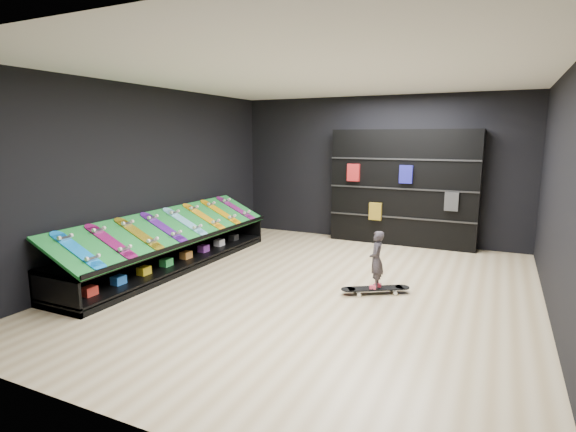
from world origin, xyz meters
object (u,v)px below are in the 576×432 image
at_px(back_shelving, 403,188).
at_px(child, 376,271).
at_px(display_rack, 173,253).
at_px(floor_skateboard, 375,291).

bearing_deg(back_shelving, child, -84.57).
distance_m(display_rack, child, 3.43).
xyz_separation_m(back_shelving, child, (0.30, -3.15, -0.82)).
bearing_deg(display_rack, floor_skateboard, 2.88).
xyz_separation_m(display_rack, floor_skateboard, (3.42, 0.17, -0.21)).
bearing_deg(display_rack, back_shelving, 46.77).
bearing_deg(floor_skateboard, display_rack, 150.76).
xyz_separation_m(display_rack, child, (3.42, 0.17, 0.08)).
bearing_deg(child, floor_skateboard, 169.01).
xyz_separation_m(back_shelving, floor_skateboard, (0.30, -3.15, -1.12)).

